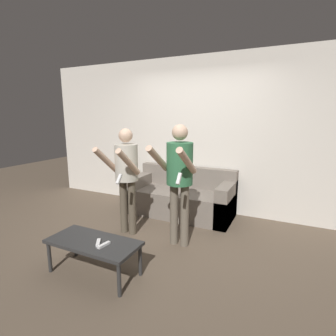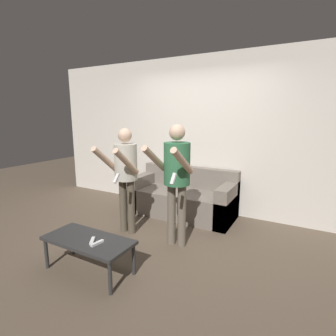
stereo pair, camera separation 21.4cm
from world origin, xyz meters
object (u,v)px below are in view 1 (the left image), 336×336
object	(u,v)px
person_standing_right	(179,172)
remote_near	(104,245)
couch	(181,198)
person_standing_left	(126,170)
coffee_table	(93,244)
remote_far	(98,243)

from	to	relation	value
person_standing_right	remote_near	xyz separation A→B (m)	(-0.39, -1.03, -0.60)
couch	remote_near	distance (m)	2.09
couch	remote_near	size ratio (longest dim) A/B	11.57
remote_near	person_standing_left	bearing A→B (deg)	112.23
person_standing_left	coffee_table	size ratio (longest dim) A/B	1.51
couch	remote_near	world-z (taller)	couch
couch	coffee_table	xyz separation A→B (m)	(-0.16, -2.04, 0.06)
coffee_table	remote_far	distance (m)	0.11
coffee_table	person_standing_right	bearing A→B (deg)	60.38
remote_near	remote_far	bearing A→B (deg)	171.20
person_standing_right	remote_far	world-z (taller)	person_standing_right
person_standing_left	person_standing_right	world-z (taller)	person_standing_right
person_standing_right	remote_near	size ratio (longest dim) A/B	10.35
couch	person_standing_right	xyz separation A→B (m)	(0.40, -1.05, 0.71)
coffee_table	remote_far	size ratio (longest dim) A/B	7.00
person_standing_left	coffee_table	xyz separation A→B (m)	(0.25, -0.99, -0.60)
person_standing_right	coffee_table	xyz separation A→B (m)	(-0.56, -0.99, -0.65)
remote_near	remote_far	size ratio (longest dim) A/B	1.07
couch	person_standing_left	size ratio (longest dim) A/B	1.17
person_standing_left	remote_far	bearing A→B (deg)	-71.62
remote_far	person_standing_left	bearing A→B (deg)	108.38
couch	remote_far	xyz separation A→B (m)	(-0.07, -2.07, 0.11)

